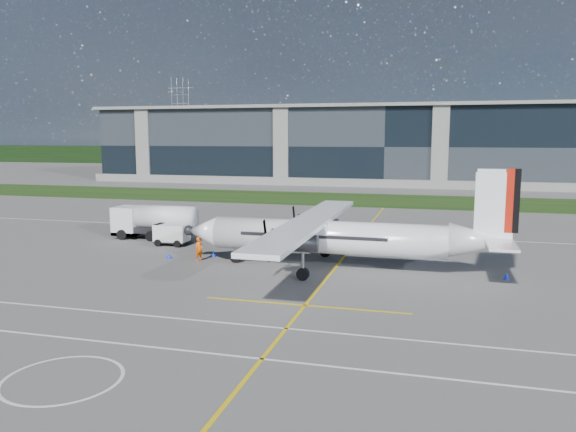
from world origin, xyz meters
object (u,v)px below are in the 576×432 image
at_px(safety_cone_stbdwing, 334,236).
at_px(pylon_west, 181,120).
at_px(ground_crew_person, 199,247).
at_px(baggage_tug, 172,235).
at_px(turboprop_aircraft, 340,218).
at_px(safety_cone_fwd, 169,255).
at_px(safety_cone_tail, 506,276).
at_px(safety_cone_nose_stbd, 214,253).
at_px(fuel_tanker_truck, 150,222).

bearing_deg(safety_cone_stbdwing, pylon_west, 120.94).
relative_size(pylon_west, ground_crew_person, 14.09).
bearing_deg(baggage_tug, turboprop_aircraft, -17.65).
distance_m(pylon_west, safety_cone_fwd, 163.09).
height_order(turboprop_aircraft, safety_cone_fwd, turboprop_aircraft).
bearing_deg(ground_crew_person, safety_cone_tail, -59.27).
bearing_deg(pylon_west, turboprop_aircraft, -60.41).
bearing_deg(safety_cone_nose_stbd, safety_cone_tail, -4.26).
xyz_separation_m(baggage_tug, safety_cone_stbdwing, (13.21, 7.04, -0.68)).
height_order(pylon_west, turboprop_aircraft, pylon_west).
bearing_deg(safety_cone_stbdwing, turboprop_aircraft, -77.81).
xyz_separation_m(pylon_west, safety_cone_stbdwing, (80.72, -134.68, -14.75)).
height_order(safety_cone_fwd, safety_cone_tail, same).
bearing_deg(fuel_tanker_truck, safety_cone_fwd, -52.20).
bearing_deg(baggage_tug, safety_cone_nose_stbd, -32.67).
bearing_deg(turboprop_aircraft, baggage_tug, 162.35).
bearing_deg(pylon_west, baggage_tug, -64.53).
height_order(safety_cone_tail, safety_cone_stbdwing, same).
bearing_deg(safety_cone_tail, safety_cone_stbdwing, 139.04).
height_order(turboprop_aircraft, safety_cone_nose_stbd, turboprop_aircraft).
height_order(turboprop_aircraft, ground_crew_person, turboprop_aircraft).
bearing_deg(safety_cone_nose_stbd, ground_crew_person, -104.11).
bearing_deg(baggage_tug, ground_crew_person, -46.58).
distance_m(safety_cone_nose_stbd, safety_cone_stbdwing, 13.09).
relative_size(turboprop_aircraft, safety_cone_nose_stbd, 49.61).
distance_m(safety_cone_fwd, safety_cone_tail, 24.95).
bearing_deg(safety_cone_tail, baggage_tug, 169.39).
relative_size(fuel_tanker_truck, safety_cone_stbdwing, 16.88).
xyz_separation_m(ground_crew_person, safety_cone_fwd, (-2.73, 0.28, -0.81)).
relative_size(fuel_tanker_truck, ground_crew_person, 3.96).
distance_m(safety_cone_nose_stbd, safety_cone_tail, 21.83).
distance_m(safety_cone_tail, safety_cone_stbdwing, 18.51).
bearing_deg(safety_cone_stbdwing, safety_cone_tail, -40.96).
height_order(ground_crew_person, safety_cone_stbdwing, ground_crew_person).
relative_size(baggage_tug, ground_crew_person, 1.45).
xyz_separation_m(fuel_tanker_truck, baggage_tug, (3.43, -2.35, -0.66)).
relative_size(ground_crew_person, safety_cone_stbdwing, 4.26).
distance_m(pylon_west, turboprop_aircraft, 169.14).
bearing_deg(safety_cone_fwd, safety_cone_nose_stbd, 25.17).
distance_m(pylon_west, safety_cone_stbdwing, 157.71).
bearing_deg(pylon_west, ground_crew_person, -63.75).
bearing_deg(safety_cone_fwd, safety_cone_tail, -0.30).
xyz_separation_m(fuel_tanker_truck, safety_cone_tail, (30.62, -7.44, -1.33)).
height_order(pylon_west, baggage_tug, pylon_west).
xyz_separation_m(pylon_west, fuel_tanker_truck, (64.08, -139.37, -13.42)).
xyz_separation_m(safety_cone_tail, safety_cone_stbdwing, (-13.98, 12.14, 0.00)).
height_order(safety_cone_fwd, safety_cone_stbdwing, same).
xyz_separation_m(fuel_tanker_truck, safety_cone_stbdwing, (16.64, 4.69, -1.33)).
bearing_deg(fuel_tanker_truck, safety_cone_tail, -13.66).
height_order(ground_crew_person, safety_cone_nose_stbd, ground_crew_person).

